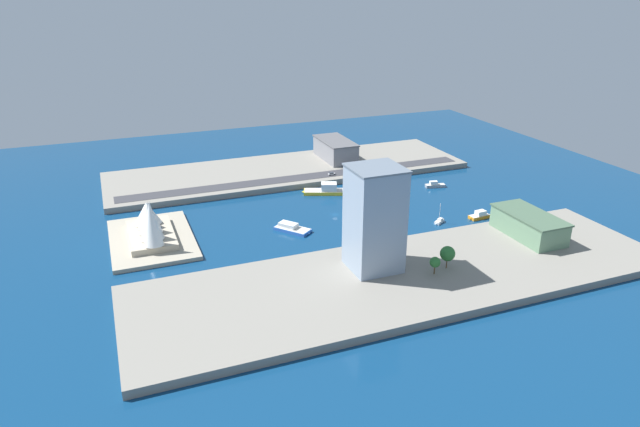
{
  "coord_description": "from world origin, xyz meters",
  "views": [
    {
      "loc": [
        -268.43,
        114.24,
        119.35
      ],
      "look_at": [
        -9.35,
        12.69,
        6.09
      ],
      "focal_mm": 31.71,
      "sensor_mm": 36.0,
      "label": 1
    }
  ],
  "objects_px": {
    "terminal_long_green": "(529,225)",
    "sedan_silver": "(332,174)",
    "sailboat_small_white": "(439,221)",
    "warehouse_low_gray": "(335,149)",
    "opera_landmark": "(150,222)",
    "water_taxi_orange": "(479,215)",
    "ferry_white_commuter": "(387,229)",
    "barge_flat_brown": "(392,192)",
    "catamaran_blue": "(291,228)",
    "tower_tall_glass": "(375,219)",
    "yacht_sleek_gray": "(435,185)",
    "traffic_light_waterfront": "(353,169)",
    "hatchback_blue": "(353,169)",
    "ferry_yellow_fast": "(326,190)"
  },
  "relations": [
    {
      "from": "terminal_long_green",
      "to": "sedan_silver",
      "type": "bearing_deg",
      "value": 23.53
    },
    {
      "from": "sailboat_small_white",
      "to": "warehouse_low_gray",
      "type": "bearing_deg",
      "value": 4.69
    },
    {
      "from": "opera_landmark",
      "to": "water_taxi_orange",
      "type": "bearing_deg",
      "value": -101.34
    },
    {
      "from": "water_taxi_orange",
      "to": "ferry_white_commuter",
      "type": "bearing_deg",
      "value": 88.43
    },
    {
      "from": "barge_flat_brown",
      "to": "sailboat_small_white",
      "type": "height_order",
      "value": "sailboat_small_white"
    },
    {
      "from": "catamaran_blue",
      "to": "ferry_white_commuter",
      "type": "relative_size",
      "value": 0.85
    },
    {
      "from": "water_taxi_orange",
      "to": "sailboat_small_white",
      "type": "relative_size",
      "value": 1.18
    },
    {
      "from": "water_taxi_orange",
      "to": "tower_tall_glass",
      "type": "height_order",
      "value": "tower_tall_glass"
    },
    {
      "from": "opera_landmark",
      "to": "terminal_long_green",
      "type": "bearing_deg",
      "value": -111.61
    },
    {
      "from": "yacht_sleek_gray",
      "to": "ferry_white_commuter",
      "type": "xyz_separation_m",
      "value": [
        -51.49,
        61.39,
        0.64
      ]
    },
    {
      "from": "catamaran_blue",
      "to": "barge_flat_brown",
      "type": "xyz_separation_m",
      "value": [
        30.16,
        -75.21,
        -0.3
      ]
    },
    {
      "from": "water_taxi_orange",
      "to": "barge_flat_brown",
      "type": "bearing_deg",
      "value": 27.03
    },
    {
      "from": "barge_flat_brown",
      "to": "sailboat_small_white",
      "type": "distance_m",
      "value": 49.49
    },
    {
      "from": "tower_tall_glass",
      "to": "traffic_light_waterfront",
      "type": "height_order",
      "value": "tower_tall_glass"
    },
    {
      "from": "ferry_white_commuter",
      "to": "traffic_light_waterfront",
      "type": "height_order",
      "value": "traffic_light_waterfront"
    },
    {
      "from": "yacht_sleek_gray",
      "to": "hatchback_blue",
      "type": "distance_m",
      "value": 56.45
    },
    {
      "from": "warehouse_low_gray",
      "to": "terminal_long_green",
      "type": "relative_size",
      "value": 1.06
    },
    {
      "from": "sedan_silver",
      "to": "traffic_light_waterfront",
      "type": "relative_size",
      "value": 0.71
    },
    {
      "from": "barge_flat_brown",
      "to": "traffic_light_waterfront",
      "type": "bearing_deg",
      "value": 19.37
    },
    {
      "from": "yacht_sleek_gray",
      "to": "sailboat_small_white",
      "type": "relative_size",
      "value": 1.24
    },
    {
      "from": "terminal_long_green",
      "to": "traffic_light_waterfront",
      "type": "height_order",
      "value": "terminal_long_green"
    },
    {
      "from": "ferry_yellow_fast",
      "to": "terminal_long_green",
      "type": "distance_m",
      "value": 122.17
    },
    {
      "from": "barge_flat_brown",
      "to": "terminal_long_green",
      "type": "distance_m",
      "value": 91.49
    },
    {
      "from": "yacht_sleek_gray",
      "to": "sedan_silver",
      "type": "relative_size",
      "value": 3.04
    },
    {
      "from": "catamaran_blue",
      "to": "hatchback_blue",
      "type": "relative_size",
      "value": 3.97
    },
    {
      "from": "tower_tall_glass",
      "to": "water_taxi_orange",
      "type": "bearing_deg",
      "value": -66.31
    },
    {
      "from": "warehouse_low_gray",
      "to": "yacht_sleek_gray",
      "type": "bearing_deg",
      "value": -150.8
    },
    {
      "from": "catamaran_blue",
      "to": "hatchback_blue",
      "type": "xyz_separation_m",
      "value": [
        72.19,
        -67.72,
        3.08
      ]
    },
    {
      "from": "water_taxi_orange",
      "to": "ferry_white_commuter",
      "type": "distance_m",
      "value": 56.29
    },
    {
      "from": "traffic_light_waterfront",
      "to": "barge_flat_brown",
      "type": "bearing_deg",
      "value": -160.63
    },
    {
      "from": "water_taxi_orange",
      "to": "warehouse_low_gray",
      "type": "relative_size",
      "value": 0.33
    },
    {
      "from": "sailboat_small_white",
      "to": "opera_landmark",
      "type": "xyz_separation_m",
      "value": [
        32.01,
        146.71,
        9.71
      ]
    },
    {
      "from": "terminal_long_green",
      "to": "opera_landmark",
      "type": "bearing_deg",
      "value": 68.39
    },
    {
      "from": "terminal_long_green",
      "to": "sedan_silver",
      "type": "xyz_separation_m",
      "value": [
        123.78,
        53.89,
        -4.87
      ]
    },
    {
      "from": "catamaran_blue",
      "to": "barge_flat_brown",
      "type": "height_order",
      "value": "catamaran_blue"
    },
    {
      "from": "ferry_white_commuter",
      "to": "barge_flat_brown",
      "type": "height_order",
      "value": "ferry_white_commuter"
    },
    {
      "from": "traffic_light_waterfront",
      "to": "warehouse_low_gray",
      "type": "bearing_deg",
      "value": -5.88
    },
    {
      "from": "tower_tall_glass",
      "to": "sailboat_small_white",
      "type": "bearing_deg",
      "value": -56.75
    },
    {
      "from": "sailboat_small_white",
      "to": "terminal_long_green",
      "type": "xyz_separation_m",
      "value": [
        -36.84,
        -27.05,
        8.42
      ]
    },
    {
      "from": "warehouse_low_gray",
      "to": "opera_landmark",
      "type": "height_order",
      "value": "opera_landmark"
    },
    {
      "from": "tower_tall_glass",
      "to": "opera_landmark",
      "type": "xyz_separation_m",
      "value": [
        70.87,
        87.43,
        -15.9
      ]
    },
    {
      "from": "barge_flat_brown",
      "to": "traffic_light_waterfront",
      "type": "relative_size",
      "value": 4.27
    },
    {
      "from": "water_taxi_orange",
      "to": "hatchback_blue",
      "type": "xyz_separation_m",
      "value": [
        93.73,
        33.87,
        2.91
      ]
    },
    {
      "from": "catamaran_blue",
      "to": "ferry_white_commuter",
      "type": "xyz_separation_m",
      "value": [
        -20.0,
        -45.32,
        0.62
      ]
    },
    {
      "from": "water_taxi_orange",
      "to": "tower_tall_glass",
      "type": "xyz_separation_m",
      "value": [
        -36.59,
        83.41,
        25.01
      ]
    },
    {
      "from": "barge_flat_brown",
      "to": "hatchback_blue",
      "type": "distance_m",
      "value": 42.82
    },
    {
      "from": "water_taxi_orange",
      "to": "traffic_light_waterfront",
      "type": "xyz_separation_m",
      "value": [
        84.74,
        37.98,
        6.31
      ]
    },
    {
      "from": "ferry_white_commuter",
      "to": "tower_tall_glass",
      "type": "xyz_separation_m",
      "value": [
        -38.13,
        27.14,
        24.56
      ]
    },
    {
      "from": "terminal_long_green",
      "to": "hatchback_blue",
      "type": "height_order",
      "value": "terminal_long_green"
    },
    {
      "from": "water_taxi_orange",
      "to": "tower_tall_glass",
      "type": "distance_m",
      "value": 94.46
    }
  ]
}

